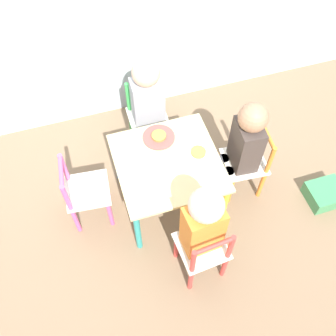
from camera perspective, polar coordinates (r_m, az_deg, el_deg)
name	(u,v)px	position (r m, az deg, el deg)	size (l,w,h in m)	color
ground_plane	(168,199)	(2.67, 0.00, -4.49)	(6.00, 6.00, 0.00)	#7F664C
kids_table	(168,167)	(2.35, 0.00, 0.08)	(0.61, 0.61, 0.44)	beige
chair_orange	(247,163)	(2.56, 11.42, 0.76)	(0.28, 0.28, 0.53)	silver
chair_green	(147,117)	(2.75, -3.01, 7.35)	(0.27, 0.27, 0.53)	silver
chair_red	(203,251)	(2.23, 5.13, -11.92)	(0.28, 0.28, 0.53)	silver
chair_pink	(84,193)	(2.44, -12.05, -3.54)	(0.28, 0.28, 0.53)	silver
child_right	(244,144)	(2.37, 10.95, 3.51)	(0.22, 0.21, 0.79)	#38383D
child_back	(148,101)	(2.55, -2.90, 9.72)	(0.20, 0.22, 0.79)	#4C608E
child_front	(202,224)	(2.04, 4.91, -8.09)	(0.21, 0.23, 0.80)	#7A6B5B
plate_right	(198,153)	(2.33, 4.42, 2.17)	(0.20, 0.20, 0.03)	white
plate_back	(159,137)	(2.40, -1.35, 4.55)	(0.20, 0.20, 0.03)	#E54C47
storage_bin	(325,194)	(2.83, 21.79, -3.54)	(0.23, 0.21, 0.11)	#3D8E56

